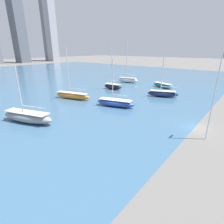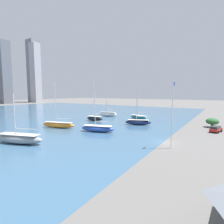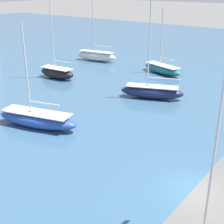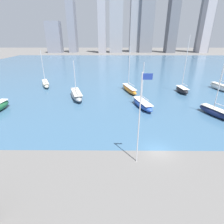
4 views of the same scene
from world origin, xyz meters
The scene contains 7 objects.
ground_plane centered at (0.00, 0.00, 0.00)m, with size 500.00×500.00×0.00m, color #605E5B.
flag_pole centered at (-3.44, -2.32, 6.54)m, with size 1.24×0.14×12.09m.
sailboat_black centered at (13.92, 29.11, 1.02)m, with size 2.95×6.51×15.99m.
sailboat_teal centered at (26.59, 17.60, 0.82)m, with size 4.25×8.22×10.25m.
sailboat_white centered at (26.91, 32.19, 1.06)m, with size 3.71×8.50×16.03m.
sailboat_navy centered at (15.06, 12.55, 0.93)m, with size 5.13×8.22×12.15m.
sailboat_blue centered at (0.27, 17.25, 0.88)m, with size 4.90×9.32×10.41m.
Camera 3 is at (-17.99, -6.90, 13.56)m, focal length 50.00 mm.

